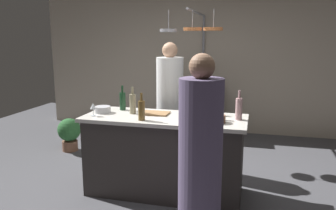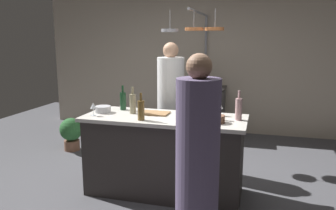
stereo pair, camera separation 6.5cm
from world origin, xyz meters
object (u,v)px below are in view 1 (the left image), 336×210
Objects in this scene: wine_bottle_rose at (239,108)px; wine_bottle_red at (190,102)px; pepper_mill at (213,109)px; wine_bottle_amber at (142,110)px; wine_bottle_white at (133,103)px; guest_right at (200,165)px; mixing_bowl_wooden at (217,119)px; wine_bottle_green at (123,101)px; wine_glass_near_left_guest at (93,107)px; potted_plant at (69,132)px; bar_stool_right at (206,190)px; cutting_board at (155,113)px; stove_range at (200,111)px; chef at (170,111)px; wine_glass_near_right_guest at (220,106)px; mixing_bowl_steel at (103,109)px.

wine_bottle_rose is 0.98× the size of wine_bottle_red.
pepper_mill is 0.72× the size of wine_bottle_amber.
wine_bottle_red is (0.62, 0.22, 0.01)m from wine_bottle_white.
guest_right is 0.89m from mixing_bowl_wooden.
wine_glass_near_left_guest is (-0.19, -0.38, -0.01)m from wine_bottle_green.
wine_bottle_amber is (1.65, -1.27, 0.71)m from potted_plant.
wine_bottle_amber is (-0.76, 0.39, 0.64)m from bar_stool_right.
guest_right is at bearing -88.04° from pepper_mill.
guest_right is 5.52× the size of wine_bottle_green.
wine_bottle_amber is at bearing -98.15° from cutting_board.
wine_bottle_red reaches higher than stove_range.
chef reaches higher than mixing_bowl_wooden.
chef reaches higher than wine_bottle_amber.
mixing_bowl_wooden is (0.60, -2.57, 0.49)m from stove_range.
guest_right reaches higher than wine_bottle_red.
wine_bottle_white is (-0.92, 0.02, 0.01)m from pepper_mill.
bar_stool_right is 1.03m from wine_glass_near_right_guest.
guest_right is at bearing -91.19° from wine_glass_near_right_guest.
wine_bottle_red is 1.78× the size of mixing_bowl_steel.
pepper_mill is (0.53, -2.43, 0.56)m from stove_range.
pepper_mill is at bearing 114.39° from mixing_bowl_wooden.
wine_bottle_amber is 0.98× the size of wine_bottle_green.
cutting_board is 0.46m from wine_bottle_green.
stove_range is 2.55m from pepper_mill.
wine_bottle_amber is at bearing -93.99° from stove_range.
guest_right is at bearing -68.44° from chef.
wine_bottle_white is at bearing -171.06° from wine_glass_near_right_guest.
wine_glass_near_right_guest is at bearing 71.31° from pepper_mill.
wine_bottle_rose reaches higher than wine_bottle_white.
guest_right is 11.25× the size of wine_glass_near_right_guest.
wine_bottle_rose is at bearing -71.54° from stove_range.
mixing_bowl_wooden reaches higher than cutting_board.
bar_stool_right is 1.55m from wine_glass_near_left_guest.
stove_range is at bearing 37.55° from potted_plant.
wine_bottle_red is at bearing 140.54° from pepper_mill.
pepper_mill is at bearing -39.46° from wine_bottle_red.
wine_bottle_green is (-0.58, -2.25, 0.57)m from stove_range.
mixing_bowl_wooden is (1.37, 0.05, -0.07)m from wine_glass_near_left_guest.
wine_glass_near_left_guest is (-1.30, -0.20, 0.00)m from pepper_mill.
potted_plant is (-2.41, 1.66, -0.08)m from bar_stool_right.
wine_bottle_rose is 2.16× the size of wine_glass_near_right_guest.
chef is (-0.15, -1.64, 0.34)m from stove_range.
guest_right is (0.71, -1.80, -0.03)m from chef.
potted_plant is 3.56× the size of wine_glass_near_left_guest.
potted_plant is (-1.69, 0.23, -0.49)m from chef.
stove_range is at bearing 73.60° from wine_glass_near_left_guest.
wine_bottle_green is 1.22m from mixing_bowl_wooden.
wine_bottle_amber is 0.94× the size of wine_bottle_white.
bar_stool_right is 2.92m from potted_plant.
guest_right is 5.63× the size of wine_bottle_amber.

